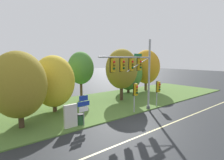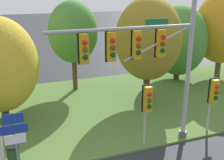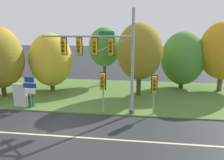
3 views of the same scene
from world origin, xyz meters
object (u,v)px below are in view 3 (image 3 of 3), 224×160
(route_sign_post, at_px, (30,88))
(tree_furthest_back, at_px, (223,51))
(tree_nearest_road, at_px, (0,51))
(tree_left_of_mast, at_px, (0,60))
(tree_mid_verge, at_px, (104,47))
(traffic_signal_mast, at_px, (102,53))
(tree_tall_centre, at_px, (139,52))
(pedestrian_signal_further_along, at_px, (103,84))
(tree_behind_signpost, at_px, (51,60))
(trash_bin, at_px, (31,101))
(info_kiosk, at_px, (20,95))
(pedestrian_signal_near_kerb, at_px, (154,87))
(tree_right_far, at_px, (183,58))

(route_sign_post, height_order, tree_furthest_back, tree_furthest_back)
(tree_nearest_road, xyz_separation_m, tree_left_of_mast, (3.83, -5.58, -0.29))
(tree_mid_verge, bearing_deg, traffic_signal_mast, -81.32)
(tree_nearest_road, relative_size, tree_furthest_back, 0.93)
(route_sign_post, distance_m, tree_tall_centre, 10.14)
(pedestrian_signal_further_along, relative_size, tree_behind_signpost, 0.52)
(tree_left_of_mast, bearing_deg, trash_bin, -30.89)
(pedestrian_signal_further_along, bearing_deg, tree_behind_signpost, 138.52)
(traffic_signal_mast, xyz_separation_m, tree_behind_signpost, (-6.36, 5.57, -1.33))
(tree_mid_verge, bearing_deg, tree_tall_centre, -44.31)
(tree_behind_signpost, height_order, info_kiosk, tree_behind_signpost)
(traffic_signal_mast, relative_size, tree_nearest_road, 1.15)
(pedestrian_signal_near_kerb, distance_m, info_kiosk, 10.86)
(tree_nearest_road, height_order, tree_tall_centre, tree_tall_centre)
(tree_right_far, bearing_deg, route_sign_post, -147.88)
(tree_right_far, bearing_deg, pedestrian_signal_near_kerb, -111.81)
(pedestrian_signal_further_along, xyz_separation_m, tree_mid_verge, (-1.38, 8.96, 2.07))
(pedestrian_signal_near_kerb, relative_size, trash_bin, 3.22)
(tree_tall_centre, bearing_deg, pedestrian_signal_further_along, -117.15)
(tree_left_of_mast, xyz_separation_m, tree_behind_signpost, (3.76, 2.65, -0.29))
(tree_furthest_back, bearing_deg, route_sign_post, -155.48)
(tree_nearest_road, distance_m, tree_right_far, 21.15)
(route_sign_post, height_order, info_kiosk, route_sign_post)
(pedestrian_signal_further_along, bearing_deg, tree_right_far, 49.71)
(route_sign_post, xyz_separation_m, trash_bin, (-0.16, 0.34, -1.20))
(tree_left_of_mast, bearing_deg, pedestrian_signal_near_kerb, -12.14)
(tree_left_of_mast, distance_m, tree_mid_verge, 10.63)
(tree_left_of_mast, bearing_deg, tree_behind_signpost, 35.20)
(pedestrian_signal_near_kerb, xyz_separation_m, tree_mid_verge, (-5.16, 8.97, 2.15))
(tree_behind_signpost, bearing_deg, tree_tall_centre, -3.62)
(tree_furthest_back, distance_m, info_kiosk, 19.71)
(tree_nearest_road, xyz_separation_m, tree_tall_centre, (16.57, -3.49, 0.40))
(tree_right_far, bearing_deg, info_kiosk, -150.74)
(traffic_signal_mast, distance_m, tree_mid_verge, 8.99)
(tree_tall_centre, distance_m, tree_furthest_back, 8.86)
(route_sign_post, distance_m, tree_right_far, 15.55)
(pedestrian_signal_near_kerb, distance_m, tree_mid_verge, 10.57)
(route_sign_post, bearing_deg, tree_mid_verge, 62.45)
(tree_nearest_road, height_order, tree_behind_signpost, tree_nearest_road)
(pedestrian_signal_near_kerb, relative_size, tree_nearest_road, 0.45)
(tree_mid_verge, height_order, trash_bin, tree_mid_verge)
(pedestrian_signal_further_along, xyz_separation_m, tree_tall_centre, (2.60, 5.08, 1.97))
(trash_bin, bearing_deg, route_sign_post, -64.94)
(tree_left_of_mast, bearing_deg, tree_tall_centre, 9.28)
(tree_tall_centre, height_order, tree_right_far, tree_tall_centre)
(traffic_signal_mast, distance_m, pedestrian_signal_further_along, 2.31)
(tree_mid_verge, xyz_separation_m, tree_tall_centre, (3.98, -3.89, -0.10))
(tree_right_far, xyz_separation_m, trash_bin, (-13.26, -7.89, -2.77))
(info_kiosk, distance_m, trash_bin, 1.02)
(tree_behind_signpost, height_order, tree_tall_centre, tree_tall_centre)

